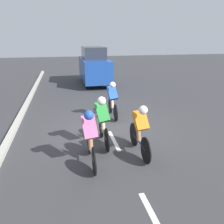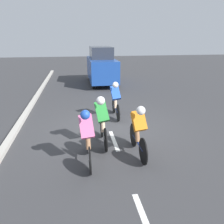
% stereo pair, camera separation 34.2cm
% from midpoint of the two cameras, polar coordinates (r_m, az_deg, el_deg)
% --- Properties ---
extents(ground_plane, '(60.00, 60.00, 0.00)m').
position_cam_midpoint_polar(ground_plane, '(7.76, -2.38, -4.32)').
color(ground_plane, '#38383A').
extents(lane_stripe_near, '(0.12, 1.40, 0.01)m').
position_cam_midpoint_polar(lane_stripe_near, '(4.36, 8.60, -26.01)').
color(lane_stripe_near, white).
rests_on(lane_stripe_near, ground).
extents(lane_stripe_mid, '(0.12, 1.40, 0.01)m').
position_cam_midpoint_polar(lane_stripe_mid, '(6.89, -0.92, -7.44)').
color(lane_stripe_mid, white).
rests_on(lane_stripe_mid, ground).
extents(lane_stripe_far, '(0.12, 1.40, 0.01)m').
position_cam_midpoint_polar(lane_stripe_far, '(9.82, -4.72, 0.76)').
color(lane_stripe_far, white).
rests_on(lane_stripe_far, ground).
extents(curb, '(0.20, 29.54, 0.14)m').
position_cam_midpoint_polar(curb, '(7.03, -27.73, -8.65)').
color(curb, '#B7B2A8').
rests_on(curb, ground).
extents(cyclist_green, '(0.42, 1.64, 1.56)m').
position_cam_midpoint_polar(cyclist_green, '(6.31, -3.99, -1.82)').
color(cyclist_green, black).
rests_on(cyclist_green, ground).
extents(cyclist_pink, '(0.38, 1.66, 1.53)m').
position_cam_midpoint_polar(cyclist_pink, '(5.38, -7.57, -6.11)').
color(cyclist_pink, black).
rests_on(cyclist_pink, ground).
extents(cyclist_blue, '(0.39, 1.64, 1.49)m').
position_cam_midpoint_polar(cyclist_blue, '(8.56, -1.00, 3.56)').
color(cyclist_blue, black).
rests_on(cyclist_blue, ground).
extents(cyclist_orange, '(0.38, 1.68, 1.49)m').
position_cam_midpoint_polar(cyclist_orange, '(5.81, 5.71, -4.33)').
color(cyclist_orange, black).
rests_on(cyclist_orange, ground).
extents(support_car, '(1.70, 4.43, 2.45)m').
position_cam_midpoint_polar(support_car, '(15.09, -5.36, 11.87)').
color(support_car, black).
rests_on(support_car, ground).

